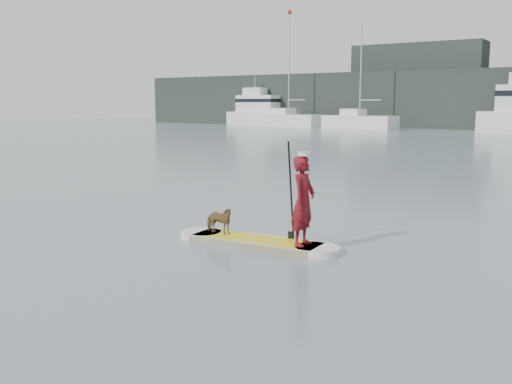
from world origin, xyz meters
The scene contains 10 objects.
ground centered at (0.00, 0.00, 0.00)m, with size 140.00×140.00×0.00m, color slate.
paddleboard centered at (3.97, -0.39, 0.06)m, with size 3.30×0.94×0.12m.
paddler centered at (4.93, -0.33, 0.92)m, with size 0.58×0.38×1.59m, color maroon.
white_cap centered at (4.93, -0.33, 1.75)m, with size 0.22×0.22×0.07m, color silver.
dog centered at (3.15, -0.43, 0.38)m, with size 0.28×0.62×0.53m, color brown.
paddle centered at (4.52, -0.05, 0.80)m, with size 0.10×0.30×2.00m.
sailboat_b centered at (-22.05, 46.60, 0.88)m, with size 8.85×4.18×12.64m.
sailboat_c centered at (-13.11, 45.41, 0.81)m, with size 7.88×3.53×10.92m.
motor_yacht_b centered at (-26.96, 48.86, 1.65)m, with size 8.92×3.12×5.86m.
shore_building_west centered at (-10.00, 54.00, 4.50)m, with size 14.00×4.00×9.00m, color black.
Camera 1 is at (9.58, -9.09, 2.62)m, focal length 40.00 mm.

